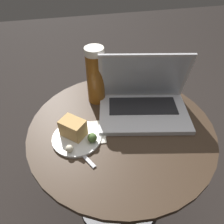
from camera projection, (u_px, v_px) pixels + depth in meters
ground_plane at (118, 198)px, 1.17m from camera, size 6.00×6.00×0.00m
table at (120, 153)px, 0.92m from camera, size 0.68×0.68×0.55m
napkin at (82, 134)px, 0.78m from camera, size 0.17×0.12×0.00m
laptop at (143, 101)px, 0.84m from camera, size 0.38×0.29×0.23m
beer_glass at (95, 76)px, 0.85m from camera, size 0.07×0.07×0.23m
snack_plate at (76, 133)px, 0.75m from camera, size 0.17×0.17×0.07m
fork at (74, 146)px, 0.73m from camera, size 0.11×0.18×0.00m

